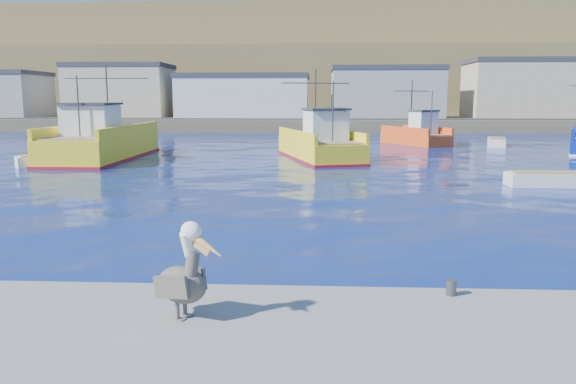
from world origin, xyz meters
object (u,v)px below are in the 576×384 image
object	(u,v)px
boat_orange	(417,134)
trawler_yellow_a	(102,143)
skiff_mid	(548,180)
pelican	(184,277)
skiff_left	(51,161)
skiff_far	(496,143)
trawler_yellow_b	(320,145)

from	to	relation	value
boat_orange	trawler_yellow_a	bearing A→B (deg)	-150.78
boat_orange	skiff_mid	distance (m)	25.31
boat_orange	pelican	bearing A→B (deg)	-104.77
skiff_left	pelican	world-z (taller)	pelican
skiff_mid	skiff_far	xyz separation A→B (m)	(4.82, 23.77, 0.02)
skiff_left	skiff_mid	bearing A→B (deg)	-14.03
trawler_yellow_b	pelican	distance (m)	30.87
pelican	skiff_mid	bearing A→B (deg)	54.06
trawler_yellow_a	skiff_left	world-z (taller)	trawler_yellow_a
trawler_yellow_a	skiff_far	xyz separation A→B (m)	(31.61, 12.38, -0.86)
skiff_mid	skiff_far	distance (m)	24.25
trawler_yellow_a	skiff_mid	xyz separation A→B (m)	(26.79, -11.38, -0.88)
skiff_mid	skiff_far	bearing A→B (deg)	78.54
skiff_mid	pelican	size ratio (longest dim) A/B	2.31
trawler_yellow_a	skiff_left	xyz separation A→B (m)	(-1.69, -4.27, -0.87)
trawler_yellow_a	skiff_far	bearing A→B (deg)	21.39
boat_orange	skiff_far	world-z (taller)	boat_orange
trawler_yellow_a	pelican	distance (m)	32.96
trawler_yellow_b	pelican	xyz separation A→B (m)	(-2.48, -30.77, 0.23)
skiff_left	boat_orange	bearing A→B (deg)	34.41
boat_orange	skiff_left	bearing A→B (deg)	-145.59
skiff_mid	trawler_yellow_b	bearing A→B (deg)	133.19
boat_orange	pelican	world-z (taller)	boat_orange
skiff_mid	skiff_far	world-z (taller)	skiff_far
skiff_left	pelican	distance (m)	29.92
pelican	skiff_far	bearing A→B (deg)	66.55
boat_orange	skiff_mid	xyz separation A→B (m)	(2.05, -25.22, -0.72)
skiff_left	skiff_far	world-z (taller)	skiff_far
trawler_yellow_b	skiff_left	distance (m)	17.97
trawler_yellow_b	boat_orange	distance (m)	16.14
boat_orange	skiff_left	xyz separation A→B (m)	(-26.44, -18.11, -0.71)
skiff_left	pelican	bearing A→B (deg)	-60.29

